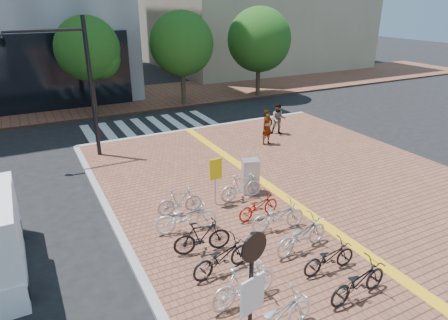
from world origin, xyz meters
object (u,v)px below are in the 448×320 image
bike_10 (258,206)px  bike_1 (244,283)px  bike_3 (202,237)px  pedestrian_b (279,119)px  yellow_sign (216,173)px  notice_sign (252,287)px  bike_5 (180,201)px  bike_2 (222,257)px  traffic_light_pole (53,64)px  bike_0 (277,316)px  utility_box (250,176)px  bike_4 (186,217)px  bike_6 (358,281)px  bike_9 (278,216)px  pedestrian_a (267,127)px  bike_8 (302,235)px  bike_7 (329,257)px  bike_11 (241,187)px

bike_10 → bike_1: bearing=136.6°
bike_1 → bike_3: size_ratio=1.11×
bike_10 → pedestrian_b: (5.66, 7.06, 0.41)m
yellow_sign → notice_sign: size_ratio=0.56×
yellow_sign → notice_sign: (-2.40, -6.35, 0.75)m
bike_5 → notice_sign: size_ratio=0.50×
bike_2 → traffic_light_pole: bearing=5.5°
bike_0 → utility_box: (3.02, 6.17, 0.16)m
bike_4 → bike_6: bike_4 is taller
bike_9 → utility_box: bearing=-5.2°
traffic_light_pole → notice_sign: bearing=-82.7°
pedestrian_b → bike_1: bearing=-99.1°
pedestrian_a → yellow_sign: bearing=-149.8°
bike_5 → bike_8: (2.32, -3.60, 0.04)m
bike_7 → notice_sign: notice_sign is taller
bike_2 → bike_6: (2.48, -2.38, 0.00)m
bike_10 → notice_sign: size_ratio=0.51×
bike_1 → bike_8: size_ratio=0.96×
bike_4 → utility_box: (3.17, 1.40, 0.15)m
bike_3 → bike_10: bearing=-59.7°
bike_2 → bike_11: bearing=-45.1°
bike_6 → notice_sign: size_ratio=0.58×
bike_6 → utility_box: bearing=-10.0°
utility_box → notice_sign: notice_sign is taller
bike_3 → bike_7: bike_3 is taller
bike_3 → bike_6: bearing=-133.9°
bike_7 → bike_9: size_ratio=0.90×
pedestrian_a → notice_sign: notice_sign is taller
bike_8 → yellow_sign: (-0.96, 3.61, 0.71)m
bike_4 → traffic_light_pole: bearing=27.1°
yellow_sign → bike_5: bearing=-179.5°
notice_sign → yellow_sign: bearing=69.3°
bike_1 → bike_9: 3.51m
bike_0 → bike_7: bearing=-70.2°
pedestrian_b → notice_sign: (-8.92, -11.97, 1.13)m
bike_5 → bike_0: bearing=-175.4°
bike_3 → bike_6: (2.55, -3.46, -0.03)m
bike_2 → bike_3: bike_3 is taller
bike_11 → notice_sign: bearing=151.1°
notice_sign → bike_3: bearing=78.8°
bike_4 → traffic_light_pole: size_ratio=0.32×
bike_6 → utility_box: (0.62, 6.10, 0.18)m
bike_10 → traffic_light_pole: size_ratio=0.26×
pedestrian_b → yellow_sign: yellow_sign is taller
pedestrian_a → yellow_sign: (-5.09, -4.55, 0.34)m
bike_0 → bike_3: (-0.16, 3.53, 0.00)m
bike_9 → traffic_light_pole: size_ratio=0.29×
bike_2 → pedestrian_a: bearing=-48.0°
bike_6 → bike_9: (0.06, 3.47, 0.00)m
bike_3 → bike_6: bike_3 is taller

